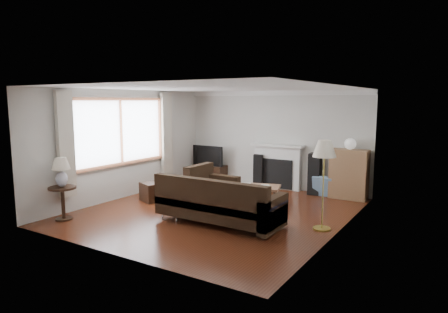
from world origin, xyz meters
The scene contains 17 objects.
room centered at (0.00, 0.00, 1.25)m, with size 5.10×5.60×2.54m.
window centered at (-2.45, -0.20, 1.55)m, with size 0.12×2.74×1.54m, color brown.
curtain_near centered at (-2.40, -1.72, 1.40)m, with size 0.10×0.35×2.10m, color beige.
curtain_far centered at (-2.40, 1.32, 1.40)m, with size 0.10×0.35×2.10m, color beige.
fireplace centered at (0.15, 2.64, 0.57)m, with size 1.40×0.26×1.15m, color white.
tv_stand centered at (-1.84, 2.50, 0.23)m, with size 0.92×0.41×0.46m, color black.
television centered at (-1.84, 2.50, 0.74)m, with size 0.96×0.13×0.55m, color black.
speaker_left centered at (-0.34, 2.54, 0.43)m, with size 0.24×0.29×0.86m, color black.
speaker_right centered at (1.19, 2.54, 0.50)m, with size 0.28×0.33×1.00m, color black.
bookshelf centered at (2.00, 2.52, 0.57)m, with size 0.83×0.40×1.14m, color #8E6442.
globe_lamp centered at (2.00, 2.52, 1.27)m, with size 0.26×0.26×0.26m, color white.
sectional_sofa centered at (0.48, -0.64, 0.41)m, with size 2.55×1.86×0.82m, color black.
coffee_table centered at (0.41, 0.88, 0.21)m, with size 1.09×0.60×0.43m, color #8B5E42.
footstool centered at (-1.68, -0.02, 0.21)m, with size 0.50×0.50×0.42m, color black.
floor_lamp centered at (2.21, 0.01, 0.79)m, with size 0.41×0.41×1.58m, color #AE993C.
side_table centered at (-2.15, -2.03, 0.32)m, with size 0.51×0.51×0.64m, color black.
table_lamp centered at (-2.15, -2.03, 0.91)m, with size 0.34×0.34×0.55m, color silver.
Camera 1 is at (4.35, -6.66, 2.25)m, focal length 32.00 mm.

